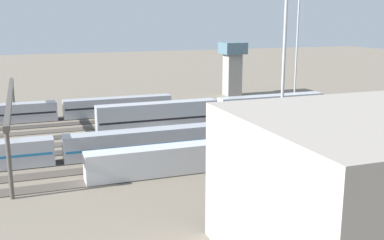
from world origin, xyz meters
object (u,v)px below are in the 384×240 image
object	(u,v)px
light_mast_3	(285,45)
signal_gantry	(10,101)
train_on_track_6	(126,143)
light_mast_2	(298,29)
control_tower	(232,65)
train_on_track_8	(322,143)
train_on_track_3	(217,111)

from	to	relation	value
light_mast_3	signal_gantry	distance (m)	42.98
train_on_track_6	light_mast_2	world-z (taller)	light_mast_2
train_on_track_6	light_mast_3	bearing A→B (deg)	148.18
train_on_track_6	control_tower	xyz separation A→B (m)	(-38.81, -45.39, 6.14)
train_on_track_8	signal_gantry	size ratio (longest dim) A/B	1.59
train_on_track_3	train_on_track_8	bearing A→B (deg)	105.26
train_on_track_8	train_on_track_3	world-z (taller)	train_on_track_3
train_on_track_3	light_mast_3	world-z (taller)	light_mast_3
light_mast_3	train_on_track_8	bearing A→B (deg)	-166.18
train_on_track_8	train_on_track_6	distance (m)	29.94
light_mast_2	light_mast_3	world-z (taller)	light_mast_2
train_on_track_3	control_tower	bearing A→B (deg)	-119.80
train_on_track_8	control_tower	xyz separation A→B (m)	(-10.59, -55.39, 6.23)
train_on_track_3	light_mast_3	xyz separation A→B (m)	(1.85, 27.13, 14.41)
train_on_track_6	light_mast_2	bearing A→B (deg)	-146.68
light_mast_3	control_tower	size ratio (longest dim) A/B	1.88
train_on_track_3	signal_gantry	xyz separation A→B (m)	(37.52, 5.00, 5.19)
train_on_track_8	control_tower	world-z (taller)	control_tower
light_mast_2	train_on_track_3	bearing A→B (deg)	32.03
train_on_track_8	light_mast_2	size ratio (longest dim) A/B	2.55
light_mast_2	signal_gantry	distance (m)	71.51
train_on_track_8	train_on_track_3	bearing A→B (deg)	-74.74
train_on_track_3	control_tower	size ratio (longest dim) A/B	3.33
light_mast_3	train_on_track_3	bearing A→B (deg)	-93.90
train_on_track_6	light_mast_3	world-z (taller)	light_mast_3
train_on_track_6	train_on_track_8	bearing A→B (deg)	160.49
light_mast_2	control_tower	xyz separation A→B (m)	(11.92, -12.04, -9.51)
train_on_track_8	train_on_track_3	size ratio (longest dim) A/B	1.51
train_on_track_6	light_mast_2	size ratio (longest dim) A/B	2.37
train_on_track_3	control_tower	distance (m)	35.47
signal_gantry	light_mast_3	bearing A→B (deg)	148.19
light_mast_2	control_tower	world-z (taller)	light_mast_2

